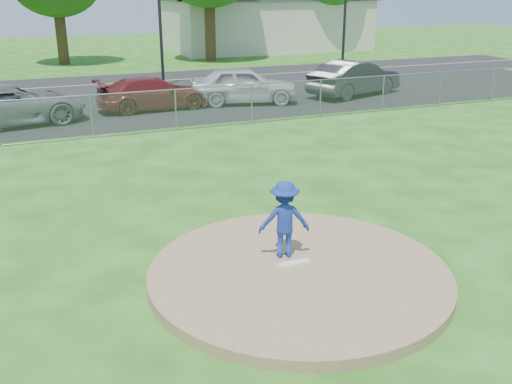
{
  "coord_description": "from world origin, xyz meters",
  "views": [
    {
      "loc": [
        -4.24,
        -8.14,
        4.93
      ],
      "look_at": [
        0.0,
        2.0,
        1.0
      ],
      "focal_mm": 40.0,
      "sensor_mm": 36.0,
      "label": 1
    }
  ],
  "objects_px": {
    "commercial_building": "(266,23)",
    "pitcher": "(284,219)",
    "parked_car_charcoal": "(355,78)",
    "traffic_signal_right": "(348,17)",
    "parked_car_pearl": "(244,85)",
    "parked_car_gray": "(9,105)",
    "parked_car_darkred": "(153,93)"
  },
  "relations": [
    {
      "from": "parked_car_charcoal",
      "to": "parked_car_gray",
      "type": "bearing_deg",
      "value": 72.75
    },
    {
      "from": "commercial_building",
      "to": "pitcher",
      "type": "relative_size",
      "value": 11.16
    },
    {
      "from": "traffic_signal_right",
      "to": "parked_car_darkred",
      "type": "relative_size",
      "value": 1.17
    },
    {
      "from": "pitcher",
      "to": "traffic_signal_right",
      "type": "bearing_deg",
      "value": -107.09
    },
    {
      "from": "pitcher",
      "to": "parked_car_gray",
      "type": "xyz_separation_m",
      "value": [
        -4.58,
        14.62,
        -0.15
      ]
    },
    {
      "from": "parked_car_darkred",
      "to": "parked_car_pearl",
      "type": "relative_size",
      "value": 0.99
    },
    {
      "from": "parked_car_darkred",
      "to": "parked_car_pearl",
      "type": "xyz_separation_m",
      "value": [
        4.06,
        -0.24,
        0.13
      ]
    },
    {
      "from": "commercial_building",
      "to": "parked_car_darkred",
      "type": "relative_size",
      "value": 3.41
    },
    {
      "from": "commercial_building",
      "to": "parked_car_pearl",
      "type": "distance_m",
      "value": 24.69
    },
    {
      "from": "parked_car_pearl",
      "to": "parked_car_darkred",
      "type": "bearing_deg",
      "value": 101.07
    },
    {
      "from": "parked_car_pearl",
      "to": "parked_car_charcoal",
      "type": "distance_m",
      "value": 5.75
    },
    {
      "from": "pitcher",
      "to": "parked_car_charcoal",
      "type": "distance_m",
      "value": 18.67
    },
    {
      "from": "pitcher",
      "to": "parked_car_darkred",
      "type": "xyz_separation_m",
      "value": [
        1.14,
        15.5,
        -0.23
      ]
    },
    {
      "from": "pitcher",
      "to": "parked_car_charcoal",
      "type": "relative_size",
      "value": 0.29
    },
    {
      "from": "commercial_building",
      "to": "traffic_signal_right",
      "type": "xyz_separation_m",
      "value": [
        -1.76,
        -16.0,
        1.2
      ]
    },
    {
      "from": "traffic_signal_right",
      "to": "parked_car_darkred",
      "type": "xyz_separation_m",
      "value": [
        -13.12,
        -5.91,
        -2.66
      ]
    },
    {
      "from": "traffic_signal_right",
      "to": "parked_car_gray",
      "type": "xyz_separation_m",
      "value": [
        -18.85,
        -6.79,
        -2.58
      ]
    },
    {
      "from": "parked_car_charcoal",
      "to": "traffic_signal_right",
      "type": "bearing_deg",
      "value": -46.86
    },
    {
      "from": "traffic_signal_right",
      "to": "pitcher",
      "type": "relative_size",
      "value": 3.81
    },
    {
      "from": "parked_car_pearl",
      "to": "commercial_building",
      "type": "bearing_deg",
      "value": -11.62
    },
    {
      "from": "traffic_signal_right",
      "to": "parked_car_pearl",
      "type": "distance_m",
      "value": 11.23
    },
    {
      "from": "parked_car_pearl",
      "to": "parked_car_charcoal",
      "type": "bearing_deg",
      "value": -76.98
    },
    {
      "from": "commercial_building",
      "to": "traffic_signal_right",
      "type": "relative_size",
      "value": 2.93
    },
    {
      "from": "parked_car_pearl",
      "to": "parked_car_charcoal",
      "type": "height_order",
      "value": "parked_car_charcoal"
    },
    {
      "from": "traffic_signal_right",
      "to": "pitcher",
      "type": "bearing_deg",
      "value": -123.67
    },
    {
      "from": "traffic_signal_right",
      "to": "pitcher",
      "type": "distance_m",
      "value": 25.84
    },
    {
      "from": "traffic_signal_right",
      "to": "parked_car_charcoal",
      "type": "distance_m",
      "value": 7.54
    },
    {
      "from": "traffic_signal_right",
      "to": "parked_car_charcoal",
      "type": "relative_size",
      "value": 1.1
    },
    {
      "from": "pitcher",
      "to": "parked_car_gray",
      "type": "height_order",
      "value": "pitcher"
    },
    {
      "from": "traffic_signal_right",
      "to": "parked_car_gray",
      "type": "height_order",
      "value": "traffic_signal_right"
    },
    {
      "from": "parked_car_gray",
      "to": "parked_car_darkred",
      "type": "xyz_separation_m",
      "value": [
        5.73,
        0.88,
        -0.07
      ]
    },
    {
      "from": "parked_car_pearl",
      "to": "traffic_signal_right",
      "type": "bearing_deg",
      "value": -41.41
    }
  ]
}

